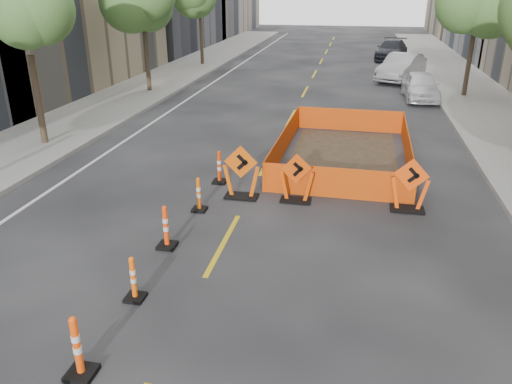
% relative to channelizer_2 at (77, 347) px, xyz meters
% --- Properties ---
extents(ground_plane, '(140.00, 140.00, 0.00)m').
position_rel_channelizer_2_xyz_m(ground_plane, '(1.07, 0.54, -0.55)').
color(ground_plane, black).
extents(sidewalk_left, '(4.00, 90.00, 0.15)m').
position_rel_channelizer_2_xyz_m(sidewalk_left, '(-7.93, 12.54, -0.47)').
color(sidewalk_left, gray).
rests_on(sidewalk_left, ground).
extents(tree_l_b, '(2.80, 2.80, 5.95)m').
position_rel_channelizer_2_xyz_m(tree_l_b, '(-7.33, 10.54, 3.98)').
color(tree_l_b, '#382B1E').
rests_on(tree_l_b, ground).
extents(tree_l_c, '(2.80, 2.80, 5.95)m').
position_rel_channelizer_2_xyz_m(tree_l_c, '(-7.33, 20.54, 3.98)').
color(tree_l_c, '#382B1E').
rests_on(tree_l_c, ground).
extents(tree_l_d, '(2.80, 2.80, 5.95)m').
position_rel_channelizer_2_xyz_m(tree_l_d, '(-7.33, 30.54, 3.98)').
color(tree_l_d, '#382B1E').
rests_on(tree_l_d, ground).
extents(tree_r_c, '(2.80, 2.80, 5.95)m').
position_rel_channelizer_2_xyz_m(tree_r_c, '(9.47, 22.54, 3.98)').
color(tree_r_c, '#382B1E').
rests_on(tree_r_c, ground).
extents(channelizer_2, '(0.43, 0.43, 1.10)m').
position_rel_channelizer_2_xyz_m(channelizer_2, '(0.00, 0.00, 0.00)').
color(channelizer_2, '#FF4A0A').
rests_on(channelizer_2, ground).
extents(channelizer_3, '(0.36, 0.36, 0.93)m').
position_rel_channelizer_2_xyz_m(channelizer_3, '(-0.02, 2.06, -0.09)').
color(channelizer_3, '#FF600A').
rests_on(channelizer_3, ground).
extents(channelizer_4, '(0.41, 0.41, 1.04)m').
position_rel_channelizer_2_xyz_m(channelizer_4, '(-0.15, 4.11, -0.03)').
color(channelizer_4, '#FF410A').
rests_on(channelizer_4, ground).
extents(channelizer_5, '(0.37, 0.37, 0.95)m').
position_rel_channelizer_2_xyz_m(channelizer_5, '(-0.02, 6.17, -0.07)').
color(channelizer_5, '#E35D09').
rests_on(channelizer_5, ground).
extents(channelizer_6, '(0.40, 0.40, 1.02)m').
position_rel_channelizer_2_xyz_m(channelizer_6, '(-0.01, 8.23, -0.04)').
color(channelizer_6, red).
rests_on(channelizer_6, ground).
extents(chevron_sign_left, '(1.04, 0.64, 1.55)m').
position_rel_channelizer_2_xyz_m(chevron_sign_left, '(0.89, 7.24, 0.23)').
color(chevron_sign_left, '#DC5309').
rests_on(chevron_sign_left, ground).
extents(chevron_sign_center, '(1.06, 0.83, 1.40)m').
position_rel_channelizer_2_xyz_m(chevron_sign_center, '(2.43, 7.27, 0.15)').
color(chevron_sign_center, '#EC4A09').
rests_on(chevron_sign_center, ground).
extents(chevron_sign_right, '(1.07, 0.75, 1.47)m').
position_rel_channelizer_2_xyz_m(chevron_sign_right, '(5.42, 7.25, 0.19)').
color(chevron_sign_right, '#FF4A0A').
rests_on(chevron_sign_right, ground).
extents(safety_fence, '(4.37, 7.26, 0.90)m').
position_rel_channelizer_2_xyz_m(safety_fence, '(3.60, 11.33, -0.10)').
color(safety_fence, '#FF570D').
rests_on(safety_fence, ground).
extents(parked_car_near, '(1.79, 4.16, 1.40)m').
position_rel_channelizer_2_xyz_m(parked_car_near, '(7.12, 21.70, 0.15)').
color(parked_car_near, silver).
rests_on(parked_car_near, ground).
extents(parked_car_mid, '(3.43, 5.19, 1.62)m').
position_rel_channelizer_2_xyz_m(parked_car_mid, '(6.52, 27.11, 0.26)').
color(parked_car_mid, gray).
rests_on(parked_car_mid, ground).
extents(parked_car_far, '(2.94, 5.53, 1.52)m').
position_rel_channelizer_2_xyz_m(parked_car_far, '(6.41, 36.44, 0.21)').
color(parked_car_far, black).
rests_on(parked_car_far, ground).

